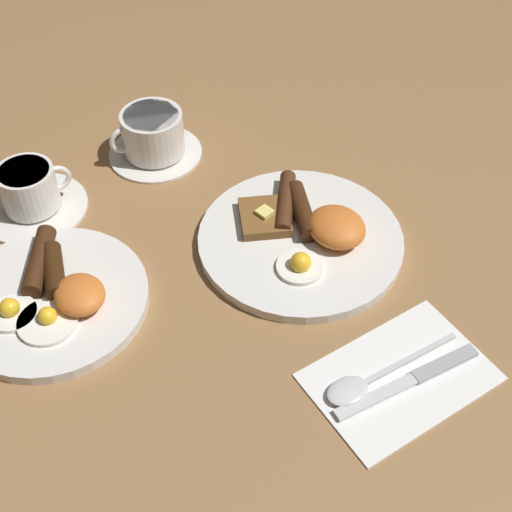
{
  "coord_description": "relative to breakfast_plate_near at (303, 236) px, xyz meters",
  "views": [
    {
      "loc": [
        -0.54,
        0.44,
        0.71
      ],
      "look_at": [
        -0.0,
        0.08,
        0.03
      ],
      "focal_mm": 50.0,
      "sensor_mm": 36.0,
      "label": 1
    }
  ],
  "objects": [
    {
      "name": "ground_plane",
      "position": [
        -0.0,
        0.01,
        -0.01
      ],
      "size": [
        3.0,
        3.0,
        0.0
      ],
      "primitive_type": "plane",
      "color": "olive"
    },
    {
      "name": "breakfast_plate_far",
      "position": [
        0.09,
        0.33,
        -0.0
      ],
      "size": [
        0.25,
        0.25,
        0.05
      ],
      "color": "silver",
      "rests_on": "ground_plane"
    },
    {
      "name": "teacup_near",
      "position": [
        0.29,
        0.08,
        0.02
      ],
      "size": [
        0.15,
        0.15,
        0.08
      ],
      "color": "silver",
      "rests_on": "ground_plane"
    },
    {
      "name": "napkin",
      "position": [
        -0.24,
        0.04,
        -0.01
      ],
      "size": [
        0.15,
        0.21,
        0.01
      ],
      "primitive_type": "cube",
      "rotation": [
        0.0,
        0.0,
        -0.03
      ],
      "color": "white",
      "rests_on": "ground_plane"
    },
    {
      "name": "teacup_far",
      "position": [
        0.28,
        0.28,
        0.02
      ],
      "size": [
        0.15,
        0.15,
        0.07
      ],
      "color": "silver",
      "rests_on": "ground_plane"
    },
    {
      "name": "spoon",
      "position": [
        -0.23,
        0.09,
        -0.01
      ],
      "size": [
        0.04,
        0.19,
        0.01
      ],
      "rotation": [
        0.0,
        0.0,
        1.5
      ],
      "color": "silver",
      "rests_on": "napkin"
    },
    {
      "name": "knife",
      "position": [
        -0.26,
        0.03,
        -0.01
      ],
      "size": [
        0.04,
        0.2,
        0.01
      ],
      "rotation": [
        0.0,
        0.0,
        1.46
      ],
      "color": "silver",
      "rests_on": "napkin"
    },
    {
      "name": "breakfast_plate_near",
      "position": [
        0.0,
        0.0,
        0.0
      ],
      "size": [
        0.28,
        0.28,
        0.05
      ],
      "color": "silver",
      "rests_on": "ground_plane"
    }
  ]
}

